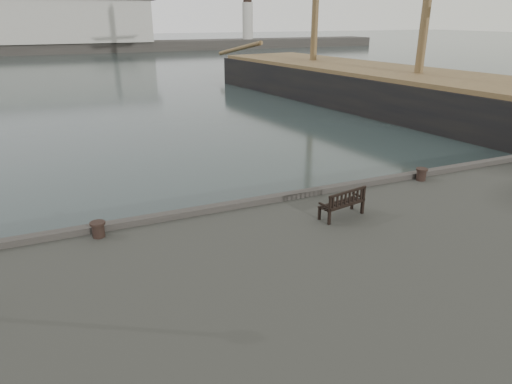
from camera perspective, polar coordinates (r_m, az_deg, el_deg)
ground at (r=15.02m, az=1.67°, el=-6.48°), size 400.00×400.00×0.00m
breakwater at (r=104.04m, az=-24.38°, el=17.88°), size 140.00×9.50×12.20m
bench at (r=13.27m, az=10.68°, el=-2.01°), size 1.50×0.76×0.82m
bollard_left at (r=12.59m, az=-19.12°, el=-4.45°), size 0.40×0.40×0.42m
bollard_right at (r=17.01m, az=19.96°, el=2.08°), size 0.54×0.54×0.43m
tall_ship_main at (r=37.61m, az=19.23°, el=10.60°), size 15.11×45.94×33.85m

